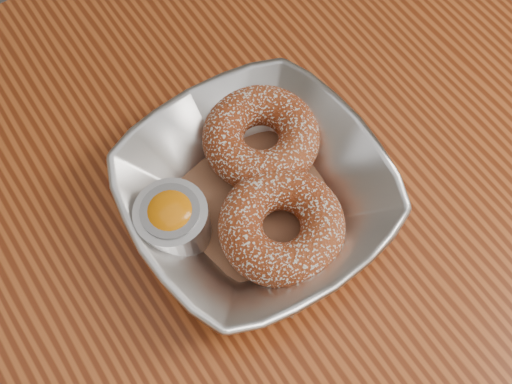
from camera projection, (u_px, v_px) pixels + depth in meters
ground_plane at (317, 357)px, 1.19m from camera, size 4.00×4.00×0.00m
table at (376, 245)px, 0.60m from camera, size 1.20×0.80×0.75m
serving_bowl at (256, 194)px, 0.49m from camera, size 0.21×0.21×0.05m
parchment at (256, 203)px, 0.50m from camera, size 0.19×0.19×0.00m
donut_back at (261, 137)px, 0.51m from camera, size 0.13×0.13×0.04m
donut_front at (282, 226)px, 0.48m from camera, size 0.11×0.11×0.04m
ramekin at (173, 221)px, 0.47m from camera, size 0.06×0.06×0.05m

